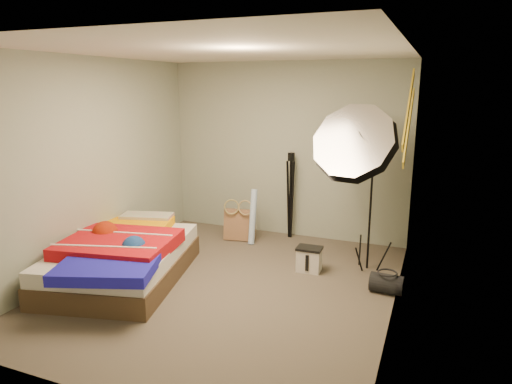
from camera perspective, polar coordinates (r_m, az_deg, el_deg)
The scene contains 15 objects.
floor at distance 5.16m, azimuth -3.60°, elevation -11.66°, with size 4.00×4.00×0.00m, color brown.
ceiling at distance 4.70m, azimuth -4.05°, elevation 17.22°, with size 4.00×4.00×0.00m, color silver.
wall_back at distance 6.61m, azimuth 3.75°, elevation 5.19°, with size 3.50×3.50×0.00m, color gray.
wall_front at distance 3.15m, azimuth -19.82°, elevation -4.56°, with size 3.50×3.50×0.00m, color gray.
wall_left at distance 5.74m, azimuth -19.77°, elevation 3.22°, with size 4.00×4.00×0.00m, color gray.
wall_right at distance 4.33m, azimuth 17.57°, elevation 0.32°, with size 4.00×4.00×0.00m, color gray.
tote_bag at distance 6.55m, azimuth -2.05°, elevation -4.10°, with size 0.44×0.13×0.44m, color #9B6F4E.
wrapping_roll at distance 6.36m, azimuth -0.40°, elevation -3.10°, with size 0.09×0.09×0.77m, color #588FD7.
camera_case at distance 5.53m, azimuth 6.65°, elevation -8.45°, with size 0.27×0.20×0.27m, color silver.
duffel_bag at distance 5.15m, azimuth 16.02°, elevation -10.94°, with size 0.21×0.21×0.34m, color black.
wall_stripe_upper at distance 4.83m, azimuth 18.52°, elevation 9.94°, with size 0.02×1.10×0.10m, color gold.
wall_stripe_lower at distance 5.09m, azimuth 18.55°, elevation 7.81°, with size 0.02×1.10×0.10m, color gold.
bed at distance 5.45m, azimuth -16.40°, elevation -7.71°, with size 1.75×2.18×0.54m.
photo_umbrella at distance 5.35m, azimuth 12.37°, elevation 5.65°, with size 1.30×1.02×2.08m.
camera_tripod at distance 6.54m, azimuth 4.35°, elevation 0.32°, with size 0.09×0.09×1.25m.
Camera 1 is at (2.04, -4.22, 2.17)m, focal length 32.00 mm.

